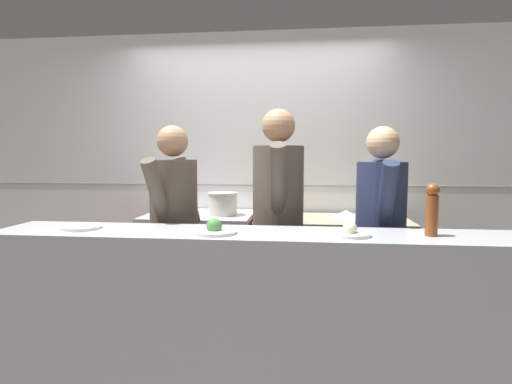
% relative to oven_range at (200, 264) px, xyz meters
% --- Properties ---
extents(ground_plane, '(14.00, 14.00, 0.00)m').
position_rel_oven_range_xyz_m(ground_plane, '(0.48, -0.97, -0.46)').
color(ground_plane, '#4C4742').
extents(wall_back_tiled, '(8.00, 0.06, 2.60)m').
position_rel_oven_range_xyz_m(wall_back_tiled, '(0.48, 0.40, 0.84)').
color(wall_back_tiled, white).
rests_on(wall_back_tiled, ground_plane).
extents(oven_range, '(0.94, 0.71, 0.92)m').
position_rel_oven_range_xyz_m(oven_range, '(0.00, 0.00, 0.00)').
color(oven_range, maroon).
rests_on(oven_range, ground_plane).
extents(prep_counter, '(1.31, 0.65, 0.90)m').
position_rel_oven_range_xyz_m(prep_counter, '(1.16, -0.00, -0.01)').
color(prep_counter, gray).
rests_on(prep_counter, ground_plane).
extents(pass_counter, '(3.12, 0.45, 1.00)m').
position_rel_oven_range_xyz_m(pass_counter, '(0.68, -1.24, 0.04)').
color(pass_counter, '#B7BABF').
rests_on(pass_counter, ground_plane).
extents(stock_pot, '(0.27, 0.27, 0.19)m').
position_rel_oven_range_xyz_m(stock_pot, '(-0.21, 0.01, 0.56)').
color(stock_pot, beige).
rests_on(stock_pot, oven_range).
extents(sauce_pot, '(0.26, 0.26, 0.20)m').
position_rel_oven_range_xyz_m(sauce_pot, '(0.22, -0.05, 0.56)').
color(sauce_pot, beige).
rests_on(sauce_pot, oven_range).
extents(mixing_bowl_steel, '(0.30, 0.30, 0.07)m').
position_rel_oven_range_xyz_m(mixing_bowl_steel, '(1.29, 0.00, 0.47)').
color(mixing_bowl_steel, '#B7BABF').
rests_on(mixing_bowl_steel, prep_counter).
extents(chefs_knife, '(0.35, 0.23, 0.02)m').
position_rel_oven_range_xyz_m(chefs_knife, '(1.33, -0.08, 0.44)').
color(chefs_knife, '#B7BABF').
rests_on(chefs_knife, prep_counter).
extents(plated_dish_main, '(0.24, 0.24, 0.02)m').
position_rel_oven_range_xyz_m(plated_dish_main, '(-0.41, -1.24, 0.55)').
color(plated_dish_main, white).
rests_on(plated_dish_main, pass_counter).
extents(plated_dish_appetiser, '(0.26, 0.26, 0.09)m').
position_rel_oven_range_xyz_m(plated_dish_appetiser, '(0.41, -1.29, 0.57)').
color(plated_dish_appetiser, white).
rests_on(plated_dish_appetiser, pass_counter).
extents(plated_dish_dessert, '(0.22, 0.22, 0.08)m').
position_rel_oven_range_xyz_m(plated_dish_dessert, '(1.16, -1.27, 0.56)').
color(plated_dish_dessert, white).
rests_on(plated_dish_dessert, pass_counter).
extents(pepper_mill, '(0.07, 0.07, 0.29)m').
position_rel_oven_range_xyz_m(pepper_mill, '(1.60, -1.23, 0.69)').
color(pepper_mill, brown).
rests_on(pepper_mill, pass_counter).
extents(chef_head_cook, '(0.40, 0.72, 1.65)m').
position_rel_oven_range_xyz_m(chef_head_cook, '(-0.00, -0.73, 0.46)').
color(chef_head_cook, black).
rests_on(chef_head_cook, ground_plane).
extents(chef_sous, '(0.37, 0.77, 1.76)m').
position_rel_oven_range_xyz_m(chef_sous, '(0.73, -0.65, 0.52)').
color(chef_sous, black).
rests_on(chef_sous, ground_plane).
extents(chef_line, '(0.34, 0.71, 1.63)m').
position_rel_oven_range_xyz_m(chef_line, '(1.43, -0.70, 0.45)').
color(chef_line, black).
rests_on(chef_line, ground_plane).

